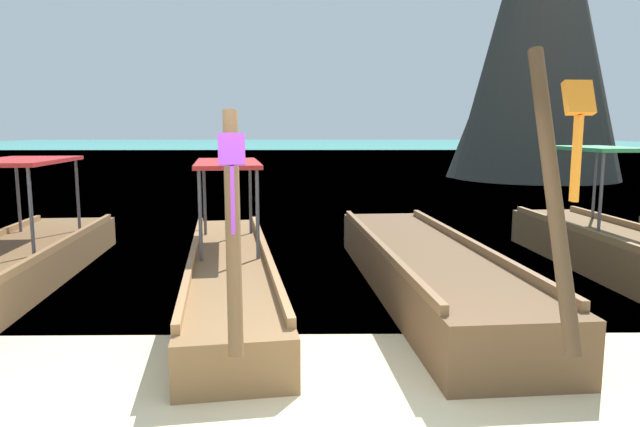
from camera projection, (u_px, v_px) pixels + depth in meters
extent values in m
plane|color=#2DB29E|center=(313.00, 149.00, 65.70)|extent=(120.00, 120.00, 0.00)
cube|color=brown|center=(4.00, 272.00, 8.02)|extent=(1.92, 6.71, 0.53)
cube|color=brown|center=(51.00, 249.00, 8.04)|extent=(0.59, 6.07, 0.10)
cylinder|color=#4C4C51|center=(31.00, 212.00, 7.78)|extent=(0.05, 0.05, 1.21)
cylinder|color=#4C4C51|center=(18.00, 196.00, 9.64)|extent=(0.05, 0.05, 1.21)
cylinder|color=#4C4C51|center=(78.00, 195.00, 9.73)|extent=(0.05, 0.05, 1.21)
cube|color=#AD2323|center=(21.00, 161.00, 8.61)|extent=(1.35, 2.27, 0.06)
cube|color=brown|center=(230.00, 275.00, 7.96)|extent=(2.07, 6.64, 0.50)
cube|color=#9F7246|center=(193.00, 255.00, 7.83)|extent=(1.00, 5.97, 0.10)
cube|color=#9F7246|center=(266.00, 252.00, 8.00)|extent=(1.00, 5.97, 0.10)
cylinder|color=brown|center=(233.00, 231.00, 4.53)|extent=(0.20, 0.55, 1.92)
cube|color=purple|center=(231.00, 149.00, 4.29)|extent=(0.21, 0.14, 0.25)
cube|color=purple|center=(233.00, 200.00, 4.33)|extent=(0.04, 0.08, 0.52)
cylinder|color=#4C4C51|center=(200.00, 216.00, 7.61)|extent=(0.06, 0.06, 1.21)
cylinder|color=#4C4C51|center=(257.00, 215.00, 7.74)|extent=(0.06, 0.06, 1.21)
cylinder|color=#4C4C51|center=(205.00, 199.00, 9.53)|extent=(0.06, 0.06, 1.21)
cylinder|color=#4C4C51|center=(250.00, 198.00, 9.65)|extent=(0.06, 0.06, 1.21)
cube|color=#AD2323|center=(227.00, 163.00, 8.54)|extent=(1.24, 2.28, 0.06)
cube|color=brown|center=(424.00, 270.00, 7.93)|extent=(1.87, 6.42, 0.64)
cube|color=brown|center=(379.00, 244.00, 7.82)|extent=(0.55, 5.81, 0.10)
cube|color=brown|center=(470.00, 243.00, 7.94)|extent=(0.55, 5.81, 0.10)
cylinder|color=brown|center=(553.00, 194.00, 4.34)|extent=(0.20, 0.97, 2.28)
cube|color=orange|center=(579.00, 98.00, 3.97)|extent=(0.21, 0.16, 0.25)
cube|color=orange|center=(576.00, 159.00, 4.01)|extent=(0.04, 0.08, 0.60)
cube|color=brown|center=(617.00, 254.00, 8.97)|extent=(1.42, 5.52, 0.63)
cube|color=brown|center=(585.00, 231.00, 8.88)|extent=(0.32, 5.03, 0.10)
cylinder|color=#4C4C51|center=(601.00, 195.00, 8.67)|extent=(0.05, 0.05, 1.27)
cylinder|color=#4C4C51|center=(551.00, 184.00, 10.29)|extent=(0.05, 0.05, 1.27)
cylinder|color=#4C4C51|center=(595.00, 184.00, 10.34)|extent=(0.05, 0.05, 1.27)
cube|color=#2D844C|center=(600.00, 149.00, 9.41)|extent=(1.07, 1.89, 0.06)
cone|color=#383833|center=(543.00, 6.00, 25.43)|extent=(7.34, 7.34, 15.27)
cone|color=#3D3D38|center=(487.00, 122.00, 26.86)|extent=(3.62, 3.62, 5.19)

